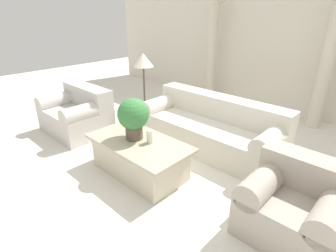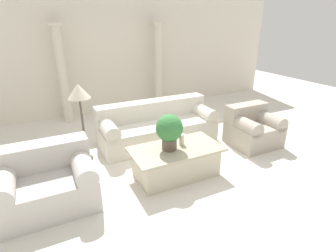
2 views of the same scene
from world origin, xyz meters
The scene contains 11 objects.
ground_plane centered at (0.00, 0.00, 0.00)m, with size 16.00×16.00×0.00m, color silver.
wall_back centered at (0.00, 3.30, 1.60)m, with size 10.00×0.06×3.20m.
sofa_long centered at (0.12, 0.87, 0.33)m, with size 2.33×0.89×0.81m.
loveseat centered at (-2.01, -0.30, 0.35)m, with size 1.21×0.89×0.81m.
coffee_table centered at (-0.14, -0.44, 0.25)m, with size 1.43×0.77×0.48m.
potted_plant centered at (-0.25, -0.42, 0.81)m, with size 0.42×0.42×0.56m.
pillar_candle centered at (0.00, -0.36, 0.57)m, with size 0.08×0.08×0.18m.
floor_lamp centered at (-1.33, 0.74, 1.19)m, with size 0.37×0.37×1.38m.
column_left centered at (-1.36, 2.91, 1.17)m, with size 0.32×0.32×2.28m.
column_right centered at (1.08, 2.91, 1.17)m, with size 0.32×0.32×2.28m.
armchair centered at (1.77, -0.09, 0.35)m, with size 0.90×0.82×0.78m.
Camera 2 is at (-1.88, -3.65, 2.34)m, focal length 28.00 mm.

